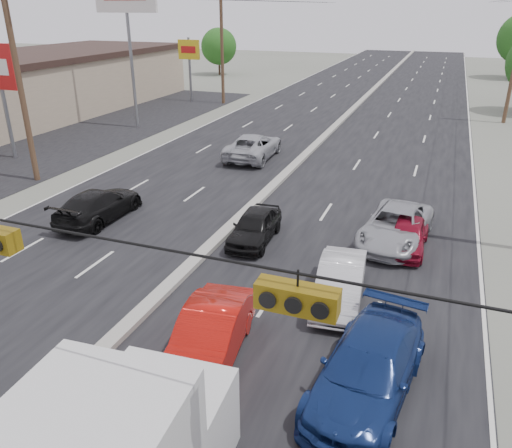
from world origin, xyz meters
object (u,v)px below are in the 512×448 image
at_px(oncoming_near, 99,205).
at_px(oncoming_far, 253,146).
at_px(red_sedan, 209,337).
at_px(tree_left_far, 219,46).
at_px(utility_pole_left_b, 20,84).
at_px(queue_car_c, 396,226).
at_px(queue_car_b, 340,283).
at_px(utility_pole_left_c, 222,48).
at_px(pole_sign_far, 189,55).
at_px(pole_sign_billboard, 126,4).
at_px(queue_car_a, 255,227).
at_px(queue_car_d, 368,369).
at_px(queue_car_e, 408,235).

distance_m(oncoming_near, oncoming_far, 11.91).
relative_size(red_sedan, oncoming_near, 0.93).
bearing_deg(tree_left_far, utility_pole_left_b, -78.08).
bearing_deg(queue_car_c, queue_car_b, -96.05).
height_order(utility_pole_left_c, pole_sign_far, utility_pole_left_c).
height_order(pole_sign_billboard, queue_car_a, pole_sign_billboard).
height_order(queue_car_d, oncoming_near, queue_car_d).
distance_m(queue_car_e, oncoming_near, 13.18).
xyz_separation_m(red_sedan, oncoming_near, (-8.72, 6.96, -0.03)).
bearing_deg(tree_left_far, pole_sign_billboard, -76.81).
bearing_deg(pole_sign_billboard, tree_left_far, 103.19).
distance_m(pole_sign_billboard, queue_car_a, 24.03).
bearing_deg(pole_sign_billboard, queue_car_d, -47.13).
height_order(queue_car_a, oncoming_near, oncoming_near).
bearing_deg(queue_car_c, red_sedan, -105.72).
height_order(tree_left_far, queue_car_e, tree_left_far).
bearing_deg(queue_car_b, queue_car_e, 64.30).
distance_m(tree_left_far, oncoming_near, 51.10).
relative_size(utility_pole_left_b, queue_car_d, 1.97).
xyz_separation_m(pole_sign_billboard, queue_car_a, (15.90, -16.04, -8.23)).
xyz_separation_m(pole_sign_billboard, queue_car_b, (20.03, -19.26, -8.20)).
relative_size(utility_pole_left_c, oncoming_near, 2.11).
bearing_deg(queue_car_d, utility_pole_left_c, 126.71).
distance_m(pole_sign_far, queue_car_b, 38.14).
bearing_deg(tree_left_far, queue_car_a, -64.03).
distance_m(utility_pole_left_c, tree_left_far, 22.19).
bearing_deg(utility_pole_left_b, oncoming_near, -26.92).
height_order(tree_left_far, queue_car_c, tree_left_far).
relative_size(queue_car_c, oncoming_near, 1.05).
relative_size(utility_pole_left_c, pole_sign_billboard, 0.91).
distance_m(tree_left_far, queue_car_b, 58.27).
relative_size(queue_car_b, queue_car_e, 1.13).
bearing_deg(oncoming_near, tree_left_far, -71.63).
distance_m(queue_car_d, oncoming_near, 14.56).
bearing_deg(queue_car_c, pole_sign_far, 137.80).
distance_m(tree_left_far, red_sedan, 60.75).
distance_m(utility_pole_left_c, pole_sign_far, 3.57).
xyz_separation_m(queue_car_d, oncoming_near, (-12.87, 6.81, -0.05)).
bearing_deg(pole_sign_billboard, utility_pole_left_b, -81.25).
bearing_deg(queue_car_b, oncoming_near, 160.13).
bearing_deg(queue_car_c, queue_car_e, -36.35).
bearing_deg(oncoming_far, utility_pole_left_c, -62.76).
bearing_deg(red_sedan, queue_car_e, 56.07).
xyz_separation_m(utility_pole_left_c, pole_sign_far, (-3.50, -0.00, -0.70)).
height_order(utility_pole_left_b, queue_car_b, utility_pole_left_b).
bearing_deg(pole_sign_far, utility_pole_left_b, -82.03).
bearing_deg(queue_car_b, red_sedan, -128.64).
distance_m(pole_sign_far, oncoming_near, 30.37).
bearing_deg(utility_pole_left_c, queue_car_e, -53.49).
relative_size(queue_car_d, queue_car_e, 1.42).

